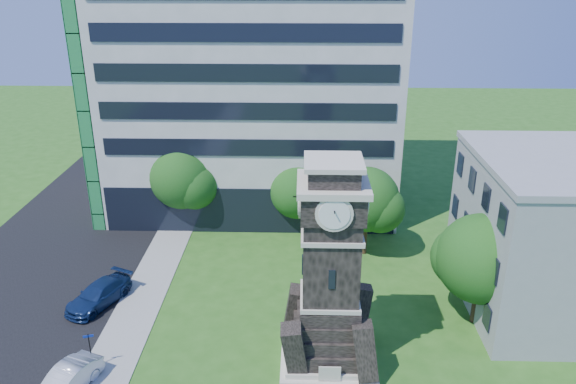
{
  "coord_description": "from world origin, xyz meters",
  "views": [
    {
      "loc": [
        1.41,
        -24.78,
        21.35
      ],
      "look_at": [
        0.52,
        8.34,
        7.88
      ],
      "focal_mm": 35.0,
      "sensor_mm": 36.0,
      "label": 1
    }
  ],
  "objects_px": {
    "street_sign": "(90,347)",
    "car_street_mid": "(66,382)",
    "car_east_lot": "(525,331)",
    "clock_tower": "(330,280)",
    "car_street_north": "(99,294)"
  },
  "relations": [
    {
      "from": "clock_tower",
      "to": "street_sign",
      "type": "bearing_deg",
      "value": -174.58
    },
    {
      "from": "car_street_north",
      "to": "street_sign",
      "type": "bearing_deg",
      "value": -49.76
    },
    {
      "from": "street_sign",
      "to": "car_street_mid",
      "type": "bearing_deg",
      "value": -126.4
    },
    {
      "from": "car_street_mid",
      "to": "car_street_north",
      "type": "distance_m",
      "value": 8.55
    },
    {
      "from": "car_street_north",
      "to": "car_east_lot",
      "type": "height_order",
      "value": "car_street_north"
    },
    {
      "from": "car_street_north",
      "to": "car_east_lot",
      "type": "bearing_deg",
      "value": 18.08
    },
    {
      "from": "street_sign",
      "to": "car_east_lot",
      "type": "bearing_deg",
      "value": -9.78
    },
    {
      "from": "car_street_north",
      "to": "street_sign",
      "type": "relative_size",
      "value": 2.18
    },
    {
      "from": "car_east_lot",
      "to": "clock_tower",
      "type": "bearing_deg",
      "value": 102.32
    },
    {
      "from": "car_street_mid",
      "to": "clock_tower",
      "type": "bearing_deg",
      "value": 33.66
    },
    {
      "from": "car_street_mid",
      "to": "car_east_lot",
      "type": "relative_size",
      "value": 1.01
    },
    {
      "from": "street_sign",
      "to": "car_street_north",
      "type": "bearing_deg",
      "value": 88.34
    },
    {
      "from": "clock_tower",
      "to": "car_east_lot",
      "type": "distance_m",
      "value": 13.16
    },
    {
      "from": "car_street_mid",
      "to": "car_street_north",
      "type": "xyz_separation_m",
      "value": [
        -1.13,
        8.48,
        0.01
      ]
    },
    {
      "from": "car_east_lot",
      "to": "street_sign",
      "type": "bearing_deg",
      "value": 100.0
    }
  ]
}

